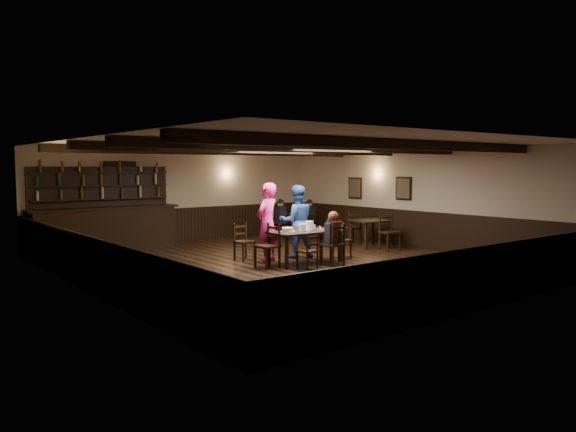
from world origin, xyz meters
TOP-DOWN VIEW (x-y plane):
  - ground at (0.00, 0.00)m, footprint 10.00×10.00m
  - room_shell at (0.01, 0.04)m, footprint 9.02×10.02m
  - dining_table at (0.38, -0.11)m, footprint 1.66×0.88m
  - chair_near_left at (-0.01, -0.74)m, footprint 0.40×0.39m
  - chair_near_right at (0.70, -0.78)m, footprint 0.49×0.47m
  - chair_end_left at (-0.53, -0.02)m, footprint 0.46×0.48m
  - chair_end_right at (1.44, -0.11)m, footprint 0.47×0.48m
  - chair_far_pushed at (-0.41, 1.26)m, footprint 0.44×0.42m
  - woman_pink at (-0.15, 0.62)m, footprint 0.78×0.65m
  - man_blue at (0.77, 0.67)m, footprint 1.05×0.95m
  - seated_person at (0.69, -0.71)m, footprint 0.32×0.48m
  - cake at (-0.06, -0.04)m, footprint 0.32×0.32m
  - plate_stack_a at (0.29, -0.13)m, footprint 0.18×0.18m
  - plate_stack_b at (0.56, -0.06)m, footprint 0.18×0.18m
  - tea_light at (0.46, -0.00)m, footprint 0.04×0.04m
  - salt_shaker at (0.78, -0.20)m, footprint 0.03×0.03m
  - pepper_shaker at (0.78, -0.16)m, footprint 0.04×0.04m
  - drink_glass at (0.72, -0.03)m, footprint 0.07×0.07m
  - menu_red at (0.89, -0.22)m, footprint 0.40×0.36m
  - menu_blue at (0.94, -0.02)m, footprint 0.34×0.28m
  - bar_counter at (-2.46, 4.72)m, footprint 3.90×0.70m
  - back_table_a at (3.45, 0.81)m, footprint 1.06×1.06m
  - back_table_b at (3.27, 3.68)m, footprint 0.87×0.87m
  - bg_patron_left at (2.64, 3.76)m, footprint 0.28×0.40m
  - bg_patron_right at (3.87, 3.84)m, footprint 0.25×0.36m

SIDE VIEW (x-z plane):
  - ground at x=0.00m, z-range 0.00..0.00m
  - chair_near_left at x=-0.01m, z-range 0.07..0.85m
  - chair_far_pushed at x=-0.41m, z-range 0.07..0.93m
  - chair_end_right at x=1.44m, z-range 0.07..0.96m
  - chair_near_right at x=0.70m, z-range 0.08..1.03m
  - chair_end_left at x=-0.53m, z-range 0.08..1.04m
  - back_table_b at x=3.27m, z-range 0.27..1.02m
  - back_table_a at x=3.45m, z-range 0.28..1.03m
  - dining_table at x=0.38m, z-range 0.30..1.05m
  - bar_counter at x=-2.46m, z-range -0.37..1.83m
  - menu_red at x=0.89m, z-range 0.75..0.76m
  - menu_blue at x=0.94m, z-range 0.75..0.76m
  - tea_light at x=0.46m, z-range 0.75..0.80m
  - salt_shaker at x=0.78m, z-range 0.75..0.83m
  - cake at x=-0.06m, z-range 0.75..0.85m
  - pepper_shaker at x=0.78m, z-range 0.75..0.85m
  - drink_glass at x=0.72m, z-range 0.75..0.86m
  - seated_person at x=0.69m, z-range 0.42..1.20m
  - bg_patron_right at x=3.87m, z-range 0.46..1.16m
  - plate_stack_a at x=0.29m, z-range 0.75..0.92m
  - bg_patron_left at x=2.64m, z-range 0.47..1.22m
  - plate_stack_b at x=0.56m, z-range 0.75..0.96m
  - man_blue at x=0.77m, z-range 0.00..1.76m
  - woman_pink at x=-0.15m, z-range 0.00..1.83m
  - room_shell at x=0.01m, z-range 0.39..3.10m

